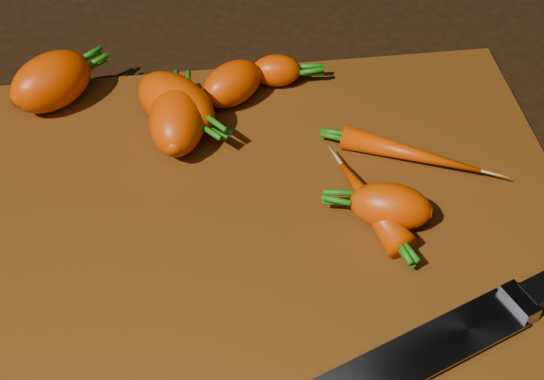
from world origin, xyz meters
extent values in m
cube|color=black|center=(0.00, 0.00, -0.01)|extent=(2.00, 2.00, 0.01)
cube|color=#512B0B|center=(0.00, 0.00, 0.01)|extent=(0.50, 0.40, 0.01)
ellipsoid|color=#C83600|center=(-0.19, 0.17, 0.04)|extent=(0.10, 0.09, 0.05)
ellipsoid|color=#C83600|center=(-0.07, 0.12, 0.04)|extent=(0.09, 0.10, 0.05)
ellipsoid|color=#C83600|center=(-0.07, 0.10, 0.04)|extent=(0.06, 0.09, 0.05)
ellipsoid|color=#C83600|center=(-0.02, 0.15, 0.03)|extent=(0.08, 0.07, 0.04)
ellipsoid|color=#C83600|center=(0.02, 0.17, 0.03)|extent=(0.05, 0.03, 0.03)
ellipsoid|color=#C83600|center=(0.09, -0.02, 0.03)|extent=(0.07, 0.06, 0.04)
ellipsoid|color=#C83600|center=(0.13, 0.05, 0.02)|extent=(0.12, 0.08, 0.02)
ellipsoid|color=#C83600|center=(0.08, -0.01, 0.02)|extent=(0.05, 0.10, 0.03)
cube|color=gray|center=(0.07, -0.15, 0.02)|extent=(0.02, 0.03, 0.01)
cube|color=black|center=(0.13, -0.13, 0.02)|extent=(0.12, 0.06, 0.02)
cylinder|color=#B2B2B7|center=(0.12, -0.14, 0.03)|extent=(0.01, 0.01, 0.00)
camera|label=1|loc=(-0.05, -0.41, 0.48)|focal=50.00mm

